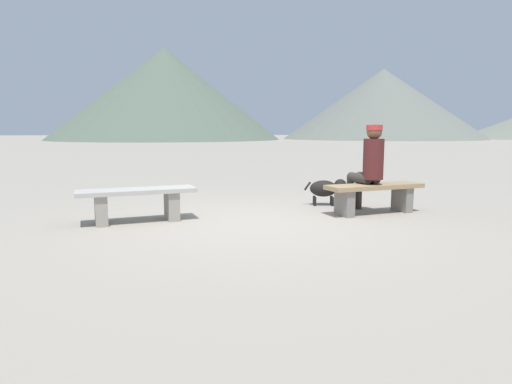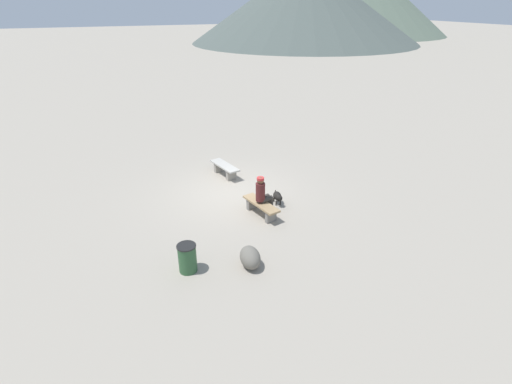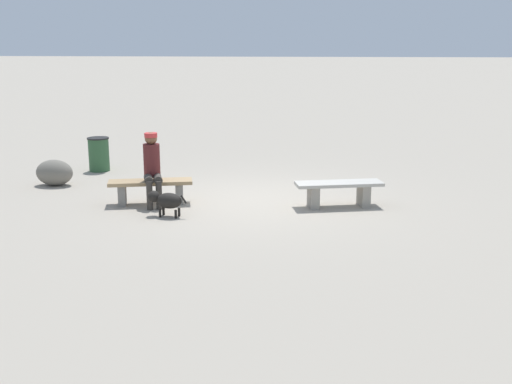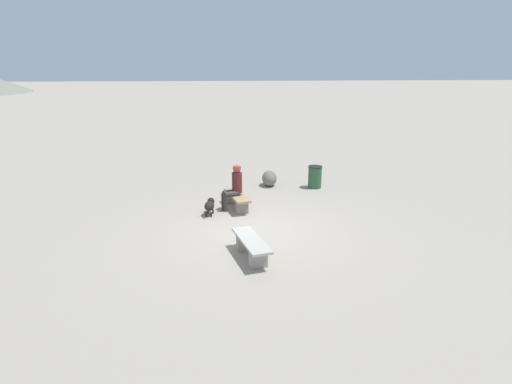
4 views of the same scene
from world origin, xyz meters
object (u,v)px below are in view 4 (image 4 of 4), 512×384
dog (210,205)px  boulder (269,178)px  trash_bin (315,177)px  bench_right (237,199)px  bench_left (251,246)px  seated_person (234,185)px

dog → boulder: boulder is taller
dog → trash_bin: 4.36m
bench_right → dog: bench_right is taller
bench_left → boulder: boulder is taller
trash_bin → bench_right: bearing=124.9°
bench_left → boulder: bearing=-24.7°
bench_left → dog: size_ratio=2.32×
bench_left → boulder: size_ratio=2.08×
bench_left → dog: (2.93, 0.95, -0.02)m
bench_right → boulder: size_ratio=2.01×
bench_right → seated_person: (-0.07, 0.08, 0.44)m
bench_left → boulder: (5.78, -1.12, -0.03)m
boulder → trash_bin: bearing=-104.7°
bench_right → trash_bin: (1.96, -2.81, 0.08)m
bench_right → boulder: boulder is taller
dog → seated_person: bearing=-50.7°
seated_person → dog: size_ratio=1.90×
seated_person → dog: 0.96m
bench_left → bench_right: (3.41, 0.15, 0.00)m
bench_left → seated_person: size_ratio=1.23×
bench_right → seated_person: size_ratio=1.19×
trash_bin → boulder: (0.41, 1.54, -0.12)m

